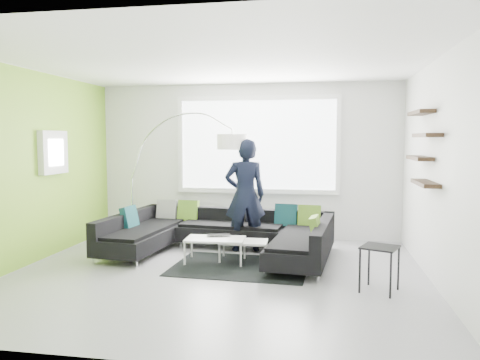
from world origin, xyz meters
name	(u,v)px	position (x,y,z in m)	size (l,w,h in m)	color
ground	(217,275)	(0.00, 0.00, 0.00)	(5.50, 5.50, 0.00)	gray
room_shell	(222,139)	(0.04, 0.21, 1.81)	(5.54, 5.04, 2.82)	silver
sectional_sofa	(220,236)	(-0.18, 0.98, 0.32)	(3.51, 2.37, 0.72)	black
rug	(240,267)	(0.24, 0.43, 0.01)	(1.88, 1.37, 0.01)	black
coffee_table	(229,250)	(0.04, 0.69, 0.18)	(1.10, 0.64, 0.36)	white
arc_lamp	(132,178)	(-1.88, 1.67, 1.12)	(2.11, 0.83, 2.25)	silver
side_table	(379,269)	(2.05, -0.33, 0.27)	(0.40, 0.40, 0.54)	black
person	(245,195)	(0.15, 1.42, 0.90)	(0.76, 0.62, 1.80)	black
laptop	(219,236)	(-0.13, 0.71, 0.37)	(0.38, 0.30, 0.03)	black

